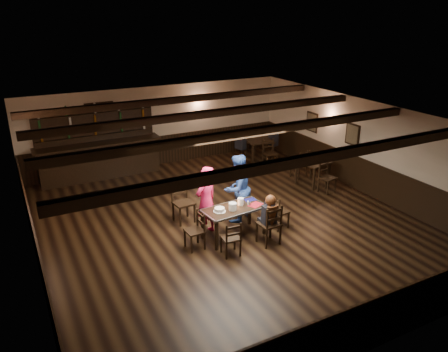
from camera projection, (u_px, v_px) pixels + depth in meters
name	position (u px, v px, depth m)	size (l,w,h in m)	color
ground	(227.00, 222.00, 11.13)	(10.00, 10.00, 0.00)	black
room_shell	(227.00, 157.00, 10.53)	(9.02, 10.02, 2.71)	beige
dining_table	(234.00, 211.00, 10.19)	(1.54, 0.88, 0.75)	black
chair_near_left	(232.00, 237.00, 9.44)	(0.41, 0.40, 0.82)	black
chair_near_right	(271.00, 222.00, 9.86)	(0.49, 0.47, 0.99)	black
chair_end_left	(197.00, 227.00, 9.78)	(0.40, 0.42, 0.87)	black
chair_end_right	(277.00, 209.00, 10.63)	(0.44, 0.46, 0.88)	black
chair_far_pushed	(182.00, 199.00, 11.01)	(0.52, 0.50, 1.03)	black
woman_pink	(206.00, 201.00, 10.29)	(0.62, 0.41, 1.70)	#E42A70
man_blue	(237.00, 188.00, 10.93)	(0.85, 0.66, 1.75)	navy
seated_person	(270.00, 212.00, 9.83)	(0.32, 0.48, 0.79)	black
cake	(219.00, 210.00, 9.96)	(0.29, 0.29, 0.09)	white
plate_stack_a	(233.00, 206.00, 10.03)	(0.18, 0.18, 0.17)	white
plate_stack_b	(241.00, 201.00, 10.29)	(0.14, 0.14, 0.17)	white
tea_light	(233.00, 205.00, 10.25)	(0.05, 0.05, 0.06)	#A5A8AD
salt_shaker	(248.00, 203.00, 10.30)	(0.04, 0.04, 0.09)	silver
pepper_shaker	(250.00, 204.00, 10.24)	(0.04, 0.04, 0.10)	#A5A8AD
drink_glass	(242.00, 201.00, 10.39)	(0.06, 0.06, 0.10)	silver
menu_red	(256.00, 205.00, 10.31)	(0.34, 0.24, 0.00)	maroon
menu_blue	(250.00, 200.00, 10.59)	(0.28, 0.19, 0.00)	#0F0F4B
bar_counter	(99.00, 155.00, 13.86)	(3.91, 0.70, 2.20)	black
back_table_a	(313.00, 164.00, 13.25)	(1.00, 1.00, 0.75)	black
back_table_b	(259.00, 143.00, 15.36)	(1.02, 1.02, 0.75)	black
bg_patron_left	(241.00, 139.00, 15.17)	(0.32, 0.41, 0.75)	black
bg_patron_right	(273.00, 136.00, 15.57)	(0.25, 0.37, 0.71)	black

